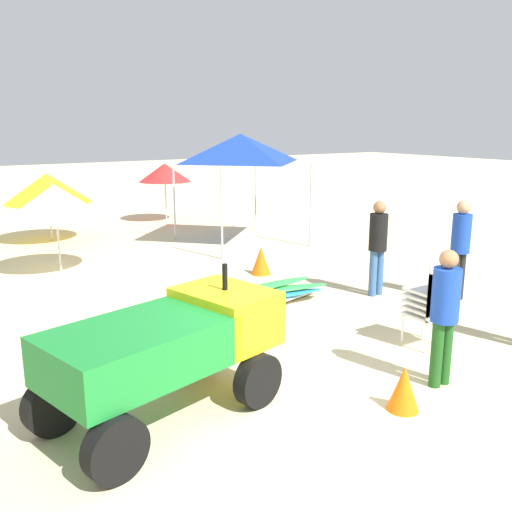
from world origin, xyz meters
The scene contains 13 objects.
ground centered at (0.00, 0.00, 0.00)m, with size 80.00×80.00×0.00m, color beige.
utility_cart centered at (-1.35, 0.70, 0.78)m, with size 2.77×1.84×1.50m.
stacked_plastic_chairs centered at (2.41, 0.44, 0.70)m, with size 0.48×0.48×1.20m.
surfboard_pile centered at (1.50, 3.08, 0.19)m, with size 2.64×0.82×0.40m.
lifeguard_near_left centered at (1.60, -0.39, 0.94)m, with size 0.32×0.32×1.64m.
lifeguard_near_center centered at (4.50, 1.63, 1.01)m, with size 0.32×0.32×1.75m.
lifeguard_far_right centered at (3.50, 2.59, 0.98)m, with size 0.32×0.32×1.71m.
popup_canopy centered at (3.79, 7.76, 2.41)m, with size 2.59×2.59×2.77m.
beach_umbrella_left centered at (-0.87, 7.34, 1.49)m, with size 1.91×1.91×1.82m.
beach_umbrella_mid centered at (-0.28, 10.65, 1.39)m, with size 2.17×2.17×1.78m.
beach_umbrella_far centered at (3.50, 11.81, 1.54)m, with size 1.61×1.61×1.82m.
traffic_cone_near centered at (2.54, 4.90, 0.29)m, with size 0.40×0.40×0.58m, color orange.
traffic_cone_far centered at (0.78, -0.58, 0.25)m, with size 0.35×0.35×0.50m, color orange.
Camera 1 is at (-3.51, -4.31, 3.02)m, focal length 39.00 mm.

